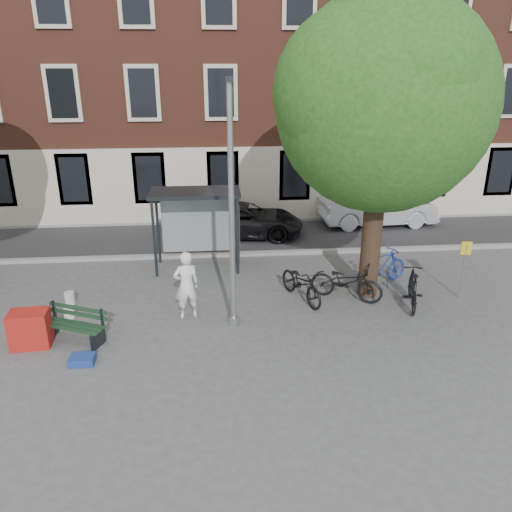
{
  "coord_description": "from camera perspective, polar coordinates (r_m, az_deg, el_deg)",
  "views": [
    {
      "loc": [
        -0.43,
        -11.49,
        6.36
      ],
      "look_at": [
        0.7,
        1.3,
        1.4
      ],
      "focal_mm": 35.0,
      "sensor_mm": 36.0,
      "label": 1
    }
  ],
  "objects": [
    {
      "name": "bike_b",
      "position": [
        15.76,
        14.16,
        -1.16
      ],
      "size": [
        1.91,
        1.15,
        1.11
      ],
      "primitive_type": "imported",
      "rotation": [
        0.0,
        0.0,
        1.94
      ],
      "color": "navy",
      "rests_on": "ground"
    },
    {
      "name": "red_stand",
      "position": [
        13.17,
        -24.39,
        -7.6
      ],
      "size": [
        0.94,
        0.66,
        0.9
      ],
      "primitive_type": "cube",
      "rotation": [
        0.0,
        0.0,
        0.06
      ],
      "color": "#A81C16",
      "rests_on": "ground"
    },
    {
      "name": "bench",
      "position": [
        13.03,
        -20.07,
        -7.59
      ],
      "size": [
        1.7,
        1.12,
        0.84
      ],
      "rotation": [
        0.0,
        0.0,
        -0.41
      ],
      "color": "#1E2328",
      "rests_on": "ground"
    },
    {
      "name": "building_row",
      "position": [
        24.5,
        -4.37,
        22.58
      ],
      "size": [
        30.0,
        8.0,
        14.0
      ],
      "primitive_type": "cube",
      "color": "brown",
      "rests_on": "ground"
    },
    {
      "name": "painter",
      "position": [
        13.23,
        -7.95,
        -3.32
      ],
      "size": [
        0.77,
        0.6,
        1.86
      ],
      "primitive_type": "imported",
      "rotation": [
        0.0,
        0.0,
        3.39
      ],
      "color": "white",
      "rests_on": "ground"
    },
    {
      "name": "bike_d",
      "position": [
        14.51,
        17.49,
        -3.55
      ],
      "size": [
        1.0,
        1.88,
        1.09
      ],
      "primitive_type": "imported",
      "rotation": [
        0.0,
        0.0,
        2.86
      ],
      "color": "black",
      "rests_on": "ground"
    },
    {
      "name": "curb_far",
      "position": [
        21.44,
        -3.68,
        4.0
      ],
      "size": [
        40.0,
        0.25,
        0.12
      ],
      "primitive_type": "cube",
      "color": "gray",
      "rests_on": "ground"
    },
    {
      "name": "tree_right",
      "position": [
        13.63,
        14.66,
        17.36
      ],
      "size": [
        5.76,
        5.6,
        8.2
      ],
      "color": "black",
      "rests_on": "ground"
    },
    {
      "name": "bike_c",
      "position": [
        14.26,
        5.22,
        -3.11
      ],
      "size": [
        1.41,
        2.13,
        1.06
      ],
      "primitive_type": "imported",
      "rotation": [
        0.0,
        0.0,
        0.39
      ],
      "color": "black",
      "rests_on": "ground"
    },
    {
      "name": "blue_crate",
      "position": [
        12.18,
        -19.24,
        -11.13
      ],
      "size": [
        0.55,
        0.41,
        0.2
      ],
      "primitive_type": "cube",
      "rotation": [
        0.0,
        0.0,
        -0.01
      ],
      "color": "navy",
      "rests_on": "ground"
    },
    {
      "name": "ground",
      "position": [
        13.14,
        -2.57,
        -7.85
      ],
      "size": [
        90.0,
        90.0,
        0.0
      ],
      "primitive_type": "plane",
      "color": "#4C4C4F",
      "rests_on": "ground"
    },
    {
      "name": "bucket_b",
      "position": [
        15.06,
        -20.51,
        -4.53
      ],
      "size": [
        0.32,
        0.32,
        0.36
      ],
      "primitive_type": "cylinder",
      "rotation": [
        0.0,
        0.0,
        -0.14
      ],
      "color": "silver",
      "rests_on": "ground"
    },
    {
      "name": "bus_shelter",
      "position": [
        16.21,
        -5.51,
        5.13
      ],
      "size": [
        2.85,
        1.45,
        2.62
      ],
      "color": "#1E2328",
      "rests_on": "ground"
    },
    {
      "name": "road",
      "position": [
        19.55,
        -3.51,
        2.12
      ],
      "size": [
        40.0,
        4.0,
        0.01
      ],
      "primitive_type": "cube",
      "color": "#28282B",
      "rests_on": "ground"
    },
    {
      "name": "lamppost",
      "position": [
        12.04,
        -2.78,
        3.82
      ],
      "size": [
        0.28,
        0.35,
        6.11
      ],
      "color": "#9EA0A3",
      "rests_on": "ground"
    },
    {
      "name": "curb_near",
      "position": [
        17.65,
        -3.32,
        0.19
      ],
      "size": [
        40.0,
        0.25,
        0.12
      ],
      "primitive_type": "cube",
      "color": "gray",
      "rests_on": "ground"
    },
    {
      "name": "car_dark",
      "position": [
        19.59,
        -1.41,
        4.16
      ],
      "size": [
        4.84,
        2.64,
        1.29
      ],
      "primitive_type": "imported",
      "rotation": [
        0.0,
        0.0,
        1.46
      ],
      "color": "black",
      "rests_on": "ground"
    },
    {
      "name": "bucket_a",
      "position": [
        14.29,
        -20.59,
        -5.97
      ],
      "size": [
        0.34,
        0.34,
        0.36
      ],
      "primitive_type": "cylinder",
      "rotation": [
        0.0,
        0.0,
        0.24
      ],
      "color": "white",
      "rests_on": "ground"
    },
    {
      "name": "notice_sign",
      "position": [
        15.27,
        22.74,
        -0.29
      ],
      "size": [
        0.3,
        0.06,
        1.72
      ],
      "rotation": [
        0.0,
        0.0,
        -0.12
      ],
      "color": "#9EA0A3",
      "rests_on": "ground"
    },
    {
      "name": "bike_a",
      "position": [
        14.47,
        10.28,
        -2.91
      ],
      "size": [
        2.19,
        1.62,
        1.1
      ],
      "primitive_type": "imported",
      "rotation": [
        0.0,
        0.0,
        1.09
      ],
      "color": "black",
      "rests_on": "ground"
    },
    {
      "name": "car_silver",
      "position": [
        21.49,
        13.75,
        5.5
      ],
      "size": [
        4.87,
        1.88,
        1.58
      ],
      "primitive_type": "imported",
      "rotation": [
        0.0,
        0.0,
        1.61
      ],
      "color": "#B7B9C0",
      "rests_on": "ground"
    }
  ]
}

